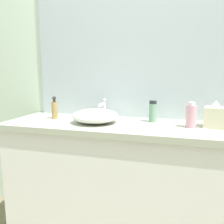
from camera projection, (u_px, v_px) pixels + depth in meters
bathroom_wall_rear at (152, 65)px, 1.66m from camera, size 6.00×0.06×2.60m
vanity_counter at (129, 186)px, 1.54m from camera, size 1.75×0.52×0.90m
wall_mirror_panel at (138, 38)px, 1.62m from camera, size 1.63×0.01×1.19m
sink_basin at (96, 116)px, 1.52m from camera, size 0.32×0.32×0.09m
faucet at (103, 107)px, 1.67m from camera, size 0.03×0.14×0.15m
soap_dispenser at (55, 109)px, 1.65m from camera, size 0.05×0.05×0.17m
lotion_bottle at (191, 116)px, 1.37m from camera, size 0.06×0.06×0.16m
perfume_bottle at (153, 111)px, 1.53m from camera, size 0.05×0.05×0.15m
tissue_box at (215, 116)px, 1.37m from camera, size 0.15×0.15×0.17m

